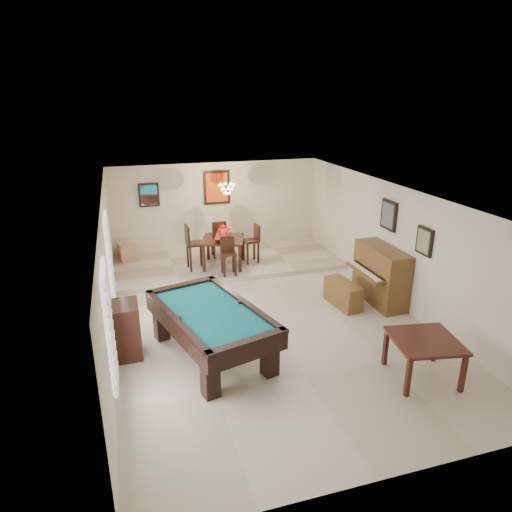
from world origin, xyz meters
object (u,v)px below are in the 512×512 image
piano_bench (343,294)px  dining_chair_west (195,247)px  upright_piano (375,276)px  dining_table (223,250)px  pool_table (211,333)px  dining_chair_north (218,238)px  chandelier (227,185)px  flower_vase (223,229)px  corner_bench (127,252)px  apothecary_chest (127,330)px  dining_chair_east (251,244)px  dining_chair_south (229,256)px  square_table (423,358)px

piano_bench → dining_chair_west: dining_chair_west is taller
upright_piano → dining_table: 4.01m
pool_table → dining_chair_west: bearing=69.0°
dining_chair_north → dining_chair_west: (-0.76, -0.76, 0.07)m
dining_chair_west → chandelier: bearing=-74.0°
flower_vase → corner_bench: bearing=154.2°
piano_bench → chandelier: 4.14m
flower_vase → upright_piano: bearing=-46.6°
apothecary_chest → chandelier: bearing=54.6°
flower_vase → dining_chair_east: size_ratio=0.25×
dining_chair_south → dining_chair_north: bearing=90.4°
dining_chair_east → dining_chair_south: bearing=-51.9°
square_table → chandelier: (-1.81, 6.00, 1.85)m
flower_vase → corner_bench: flower_vase is taller
dining_chair_north → apothecary_chest: bearing=59.4°
corner_bench → upright_piano: bearing=-38.3°
pool_table → corner_bench: 5.36m
piano_bench → dining_chair_north: 4.14m
piano_bench → dining_chair_east: dining_chair_east is taller
chandelier → piano_bench: bearing=-60.2°
piano_bench → dining_chair_north: (-2.00, 3.61, 0.37)m
upright_piano → piano_bench: bearing=177.4°
upright_piano → dining_chair_south: 3.56m
flower_vase → dining_chair_north: 0.87m
flower_vase → dining_chair_west: 0.84m
dining_table → chandelier: (0.20, 0.30, 1.64)m
dining_chair_south → upright_piano: bearing=-36.8°
pool_table → dining_chair_east: size_ratio=2.54×
dining_chair_west → corner_bench: bearing=51.4°
square_table → dining_table: (-2.01, 5.70, 0.20)m
flower_vase → dining_chair_west: size_ratio=0.22×
square_table → upright_piano: upright_piano is taller
dining_chair_east → dining_table: bearing=-91.3°
apothecary_chest → flower_vase: 4.45m
dining_table → chandelier: 1.68m
apothecary_chest → dining_chair_west: bearing=62.9°
dining_chair_south → dining_chair_east: (0.78, 0.72, 0.03)m
pool_table → apothecary_chest: size_ratio=2.64×
flower_vase → pool_table: bearing=-105.8°
apothecary_chest → corner_bench: 4.76m
dining_chair_north → dining_chair_east: dining_chair_north is taller
dining_chair_north → corner_bench: size_ratio=2.01×
dining_chair_east → chandelier: chandelier is taller
pool_table → dining_chair_east: 4.51m
square_table → dining_chair_north: (-1.99, 6.43, 0.29)m
square_table → dining_table: dining_table is taller
dining_chair_west → dining_chair_east: 1.50m
dining_chair_north → corner_bench: 2.50m
flower_vase → square_table: bearing=-70.5°
dining_chair_west → corner_bench: 2.09m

